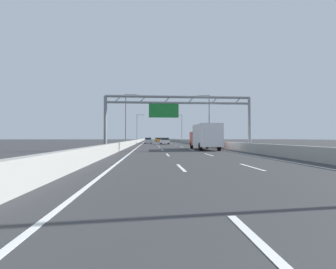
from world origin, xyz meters
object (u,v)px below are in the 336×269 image
Objects in this scene: silver_car at (148,141)px; red_car at (149,139)px; streetlamp_left_far at (138,126)px; streetlamp_left_mid at (127,116)px; sign_gantry at (177,108)px; yellow_car at (157,139)px; white_car at (165,141)px; streetlamp_right_mid at (208,117)px; black_car at (149,139)px; orange_car at (159,140)px; box_truck at (205,136)px; streetlamp_right_far at (181,126)px; blue_car at (163,139)px.

red_car is (0.10, 54.79, -0.01)m from silver_car.
streetlamp_left_mid is at bearing -90.00° from streetlamp_left_far.
silver_car is at bearing -90.11° from red_car.
yellow_car is (0.46, 99.13, -4.10)m from sign_gantry.
streetlamp_left_mid is 2.26× the size of white_car.
red_car is at bearing 98.77° from streetlamp_right_mid.
yellow_car is (7.70, 43.18, -4.62)m from streetlamp_left_far.
yellow_car reaches higher than black_car.
box_truck is (3.66, -56.74, 0.91)m from orange_car.
box_truck reaches higher than silver_car.
sign_gantry is at bearing -66.79° from streetlamp_left_mid.
streetlamp_left_mid is at bearing -125.03° from white_car.
streetlamp_left_mid is 39.06m from streetlamp_left_far.
yellow_car is (7.70, 82.24, -4.62)m from streetlamp_left_mid.
streetlamp_left_far reaches higher than sign_gantry.
red_car is (0.11, 12.59, -0.03)m from black_car.
red_car is at bearing -111.40° from yellow_car.
streetlamp_right_mid is 41.82m from streetlamp_left_far.
streetlamp_right_mid is at bearing -84.97° from yellow_car.
streetlamp_right_far is (14.93, 39.06, 0.00)m from streetlamp_left_mid.
orange_car reaches higher than white_car.
box_truck is (7.24, -32.49, 0.91)m from silver_car.
orange_car is at bearing -78.70° from black_car.
streetlamp_right_far reaches higher than silver_car.
white_car is 0.52× the size of box_truck.
streetlamp_left_far is 14.93m from streetlamp_right_far.
yellow_car is at bearing 89.85° from white_car.
streetlamp_left_far reaches higher than blue_car.
silver_car reaches higher than white_car.
streetlamp_left_mid and streetlamp_right_mid have the same top height.
sign_gantry is at bearing -153.04° from box_truck.
streetlamp_left_far is at bearing 90.00° from streetlamp_left_mid.
white_car is at bearing -60.43° from silver_car.
blue_car is (-3.66, 90.79, -4.65)m from streetlamp_right_mid.
streetlamp_right_far is at bearing -19.13° from orange_car.
white_car is 0.93× the size of silver_car.
sign_gantry is 1.79× the size of streetlamp_left_far.
sign_gantry is 27.91m from white_car.
white_car is (-0.18, -71.52, -0.01)m from yellow_car.
streetlamp_left_far is at bearing 104.85° from white_car.
sign_gantry is 3.98× the size of orange_car.
orange_car is at bearing 100.42° from streetlamp_right_mid.
streetlamp_left_mid reaches higher than white_car.
box_truck is at bearing 26.96° from sign_gantry.
white_car is 7.76m from silver_car.
black_car is 1.03× the size of white_car.
blue_car is at bearing 89.81° from box_truck.
streetlamp_left_far is at bearing 101.42° from box_truck.
orange_car is (-7.67, 2.66, -4.64)m from streetlamp_right_far.
box_truck is at bearing -53.97° from streetlamp_left_mid.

